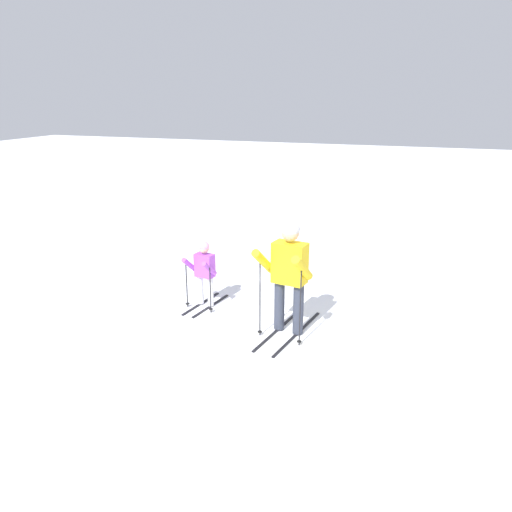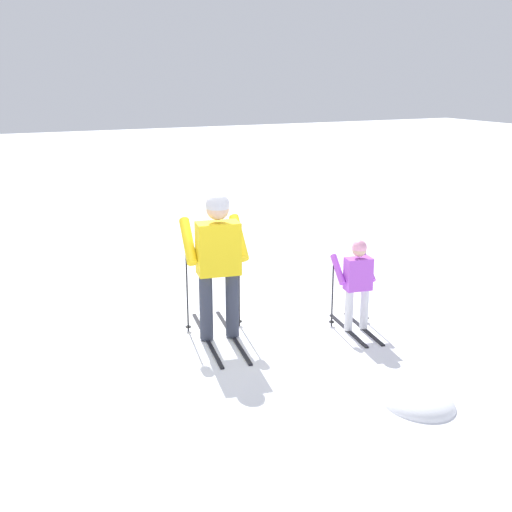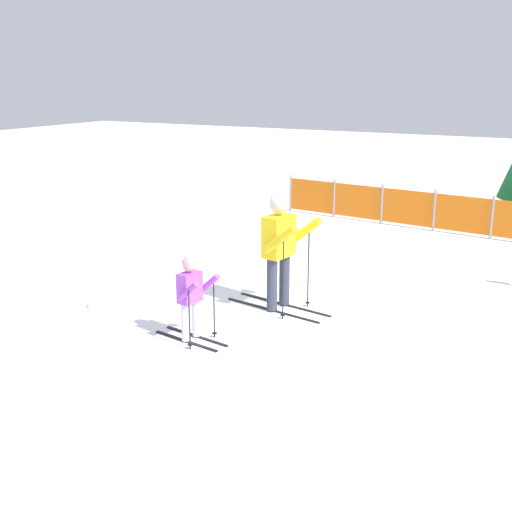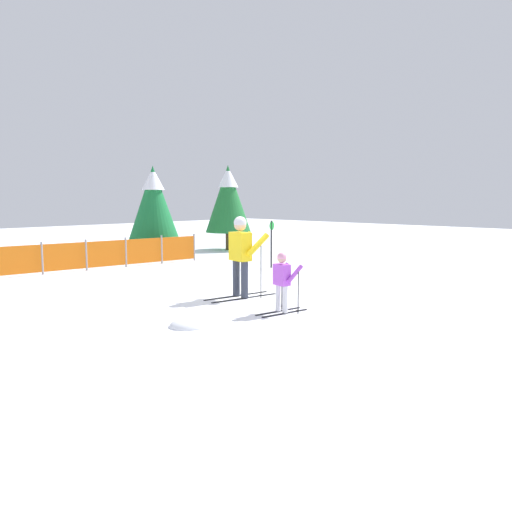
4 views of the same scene
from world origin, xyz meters
name	(u,v)px [view 2 (image 2 of 4)]	position (x,y,z in m)	size (l,w,h in m)	color
ground_plane	(211,334)	(0.00, 0.00, 0.00)	(60.00, 60.00, 0.00)	white
skier_adult	(218,253)	(-0.14, -0.05, 1.07)	(1.73, 0.83, 1.79)	black
skier_child	(357,278)	(-0.64, -1.69, 0.68)	(1.12, 0.55, 1.17)	black
snow_mound	(417,403)	(-2.47, -1.20, 0.00)	(0.81, 0.68, 0.32)	white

